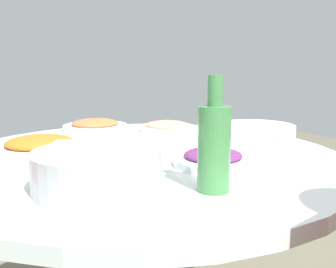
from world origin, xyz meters
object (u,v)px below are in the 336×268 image
Objects in this scene: round_dining_table at (144,196)px; dish_stirfry at (40,145)px; dish_shrimp at (167,127)px; dish_eggplant at (213,158)px; green_bottle at (214,146)px; dish_tofu_braise at (95,126)px; rice_bowl at (97,169)px; soup_bowl at (256,134)px.

round_dining_table is 4.70× the size of dish_stirfry.
dish_shrimp reaches higher than round_dining_table.
dish_eggplant is 0.22m from green_bottle.
round_dining_table is at bearing -87.93° from dish_tofu_braise.
dish_shrimp is at bearing 52.53° from rice_bowl.
green_bottle is at bearing -122.21° from dish_eggplant.
dish_stirfry is (-0.06, 0.40, -0.02)m from rice_bowl.
dish_stirfry is at bearing -129.75° from dish_tofu_braise.
dish_stirfry is 1.17× the size of dish_shrimp.
rice_bowl is 0.25m from green_bottle.
dish_eggplant is (0.32, 0.06, -0.03)m from rice_bowl.
soup_bowl is at bearing -47.23° from dish_tofu_braise.
soup_bowl is 1.16× the size of green_bottle.
dish_eggplant is 0.88× the size of green_bottle.
rice_bowl is at bearing -127.47° from dish_shrimp.
dish_tofu_braise is 0.82m from green_bottle.
round_dining_table is 0.26m from dish_eggplant.
dish_stirfry is 0.51m from dish_eggplant.
dish_shrimp is at bearing 54.12° from round_dining_table.
dish_eggplant is at bearing -146.69° from soup_bowl.
soup_bowl reaches higher than dish_shrimp.
soup_bowl is 1.11× the size of dish_tofu_braise.
rice_bowl is (-0.20, -0.25, 0.17)m from round_dining_table.
dish_stirfry is at bearing -161.99° from dish_shrimp.
rice_bowl reaches higher than dish_shrimp.
dish_stirfry reaches higher than dish_shrimp.
round_dining_table is at bearing -125.88° from dish_shrimp.
dish_stirfry is 0.59m from green_bottle.
soup_bowl reaches higher than dish_tofu_braise.
dish_stirfry is at bearing 149.46° from round_dining_table.
soup_bowl is at bearing 42.53° from green_bottle.
dish_tofu_braise is (-0.02, 0.45, 0.15)m from round_dining_table.
dish_stirfry is at bearing 98.50° from rice_bowl.
dish_stirfry is 0.52m from dish_shrimp.
soup_bowl reaches higher than dish_eggplant.
rice_bowl is at bearing -81.50° from dish_stirfry.
rice_bowl reaches higher than round_dining_table.
round_dining_table is 4.88× the size of green_bottle.
rice_bowl is at bearing 151.44° from green_bottle.
dish_tofu_braise is (0.19, 0.70, -0.02)m from rice_bowl.
dish_stirfry is at bearing 166.85° from soup_bowl.
dish_shrimp is at bearing 77.66° from dish_eggplant.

